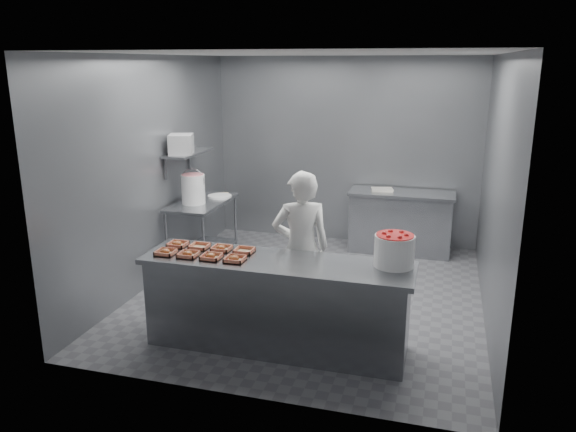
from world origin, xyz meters
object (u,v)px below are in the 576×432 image
Objects in this scene: tray_3 at (235,259)px; strawberry_tub at (394,249)px; service_counter at (277,304)px; tray_0 at (166,252)px; tray_2 at (211,256)px; worker at (301,249)px; tray_7 at (244,251)px; tray_6 at (221,248)px; back_counter at (400,222)px; prep_table at (203,223)px; tray_1 at (188,254)px; tray_5 at (200,246)px; glaze_bucket at (193,188)px; tray_4 at (178,244)px; appliance at (181,144)px.

tray_3 is 0.51× the size of strawberry_tub.
tray_0 is at bearing -173.34° from service_counter.
worker is at bearing 46.23° from tray_2.
tray_6 is at bearing -180.00° from tray_7.
strawberry_tub is (0.18, -3.10, 0.61)m from back_counter.
service_counter is 0.71m from worker.
strawberry_tub reaches higher than prep_table.
back_counter is at bearing -129.80° from worker.
worker is 1.12m from strawberry_tub.
tray_0 is 1.00× the size of tray_2.
back_counter is at bearing 69.33° from tray_3.
tray_1 is (0.24, 0.00, 0.00)m from tray_0.
strawberry_tub reaches higher than service_counter.
tray_0 and tray_2 have the same top height.
prep_table is 0.80× the size of back_counter.
prep_table is 6.40× the size of tray_5.
tray_5 is at bearing -63.21° from glaze_bucket.
tray_4 is (-1.09, 0.13, 0.47)m from service_counter.
tray_3 reaches higher than service_counter.
tray_0 is 0.40× the size of glaze_bucket.
tray_1 is 1.19m from worker.
strawberry_tub is (1.93, 0.02, 0.14)m from tray_5.
tray_3 is 0.35m from tray_6.
strawberry_tub reaches higher than tray_6.
strawberry_tub is at bearing 0.75° from tray_6.
tray_7 is at bearing 0.00° from tray_6.
tray_0 and tray_6 have the same top height.
tray_7 is at bearing -112.16° from back_counter.
tray_0 and tray_4 have the same top height.
tray_7 is (1.28, -1.82, 0.33)m from prep_table.
tray_3 is at bearing 0.00° from tray_0.
tray_4 is (-0.72, 0.26, 0.00)m from tray_3.
glaze_bucket is at bearing 119.29° from tray_2.
tray_1 is at bearing -66.41° from glaze_bucket.
tray_3 is at bearing 35.22° from worker.
tray_0 is 2.03m from glaze_bucket.
glaze_bucket is (-1.08, 1.68, 0.18)m from tray_6.
tray_2 is (-0.61, -0.13, 0.47)m from service_counter.
tray_2 is 0.26m from tray_6.
worker is at bearing 82.16° from service_counter.
tray_0 is 0.72m from tray_3.
appliance reaches higher than tray_5.
back_counter is 2.80m from worker.
worker is (0.45, 0.47, -0.09)m from tray_7.
back_counter is 3.84m from tray_1.
tray_3 reaches higher than prep_table.
tray_3 is 0.56× the size of appliance.
prep_table is 0.72× the size of worker.
tray_1 is (0.80, -2.08, 0.33)m from prep_table.
service_counter is 0.61m from tray_3.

